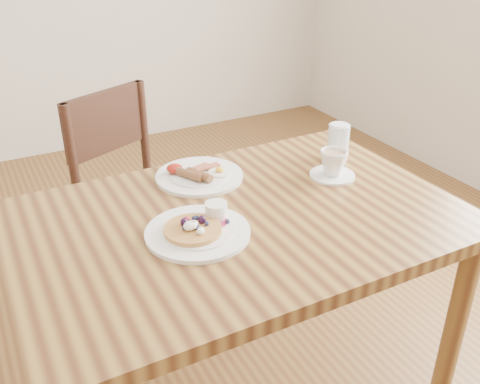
{
  "coord_description": "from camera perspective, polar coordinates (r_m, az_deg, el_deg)",
  "views": [
    {
      "loc": [
        -0.59,
        -1.11,
        1.48
      ],
      "look_at": [
        0.0,
        0.0,
        0.82
      ],
      "focal_mm": 40.0,
      "sensor_mm": 36.0,
      "label": 1
    }
  ],
  "objects": [
    {
      "name": "water_glass",
      "position": [
        1.79,
        10.43,
        5.27
      ],
      "size": [
        0.07,
        0.07,
        0.12
      ],
      "primitive_type": "cylinder",
      "color": "silver",
      "rests_on": "dining_table"
    },
    {
      "name": "breakfast_plate",
      "position": [
        1.65,
        -4.48,
        1.82
      ],
      "size": [
        0.27,
        0.27,
        0.04
      ],
      "color": "white",
      "rests_on": "dining_table"
    },
    {
      "name": "dining_table",
      "position": [
        1.51,
        0.0,
        -5.68
      ],
      "size": [
        1.2,
        0.8,
        0.75
      ],
      "color": "olive",
      "rests_on": "ground"
    },
    {
      "name": "teacup_saucer",
      "position": [
        1.67,
        9.9,
        2.87
      ],
      "size": [
        0.14,
        0.14,
        0.09
      ],
      "color": "white",
      "rests_on": "dining_table"
    },
    {
      "name": "pancake_plate",
      "position": [
        1.37,
        -4.43,
        -3.95
      ],
      "size": [
        0.27,
        0.27,
        0.06
      ],
      "color": "white",
      "rests_on": "dining_table"
    },
    {
      "name": "chair_far",
      "position": [
        2.16,
        -11.03,
        -0.07
      ],
      "size": [
        0.56,
        0.56,
        0.88
      ],
      "rotation": [
        0.0,
        0.0,
        3.57
      ],
      "color": "#381C14",
      "rests_on": "ground"
    }
  ]
}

